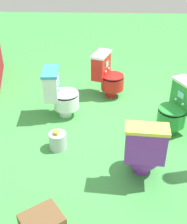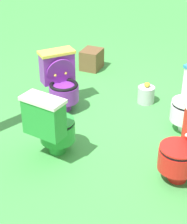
{
  "view_description": "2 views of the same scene",
  "coord_description": "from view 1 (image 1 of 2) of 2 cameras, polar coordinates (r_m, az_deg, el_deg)",
  "views": [
    {
      "loc": [
        -3.21,
        -0.05,
        2.34
      ],
      "look_at": [
        0.1,
        0.09,
        0.31
      ],
      "focal_mm": 47.16,
      "sensor_mm": 36.0,
      "label": 1
    },
    {
      "loc": [
        3.3,
        -2.36,
        2.48
      ],
      "look_at": [
        0.22,
        -0.57,
        0.42
      ],
      "focal_mm": 63.18,
      "sensor_mm": 36.0,
      "label": 2
    }
  ],
  "objects": [
    {
      "name": "toilet_purple",
      "position": [
        3.19,
        9.75,
        -7.04
      ],
      "size": [
        0.52,
        0.45,
        0.73
      ],
      "rotation": [
        0.0,
        0.0,
        4.64
      ],
      "color": "purple",
      "rests_on": "ground"
    },
    {
      "name": "toilet_red",
      "position": [
        4.78,
        2.71,
        7.2
      ],
      "size": [
        0.54,
        0.6,
        0.73
      ],
      "rotation": [
        0.0,
        0.0,
        2.81
      ],
      "color": "red",
      "rests_on": "ground"
    },
    {
      "name": "toilet_white",
      "position": [
        4.23,
        -6.59,
        3.59
      ],
      "size": [
        0.45,
        0.52,
        0.73
      ],
      "rotation": [
        0.0,
        0.0,
        3.22
      ],
      "color": "white",
      "rests_on": "ground"
    },
    {
      "name": "toilet_green",
      "position": [
        4.02,
        16.07,
        0.84
      ],
      "size": [
        0.58,
        0.62,
        0.73
      ],
      "rotation": [
        0.0,
        0.0,
        0.48
      ],
      "color": "green",
      "rests_on": "ground"
    },
    {
      "name": "ground",
      "position": [
        3.97,
        1.26,
        -4.56
      ],
      "size": [
        14.0,
        14.0,
        0.0
      ],
      "primitive_type": "plane",
      "color": "#429947"
    },
    {
      "name": "lemon_bucket",
      "position": [
        3.72,
        -6.95,
        -5.47
      ],
      "size": [
        0.22,
        0.22,
        0.28
      ],
      "color": "#B7B7BF",
      "rests_on": "ground"
    }
  ]
}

